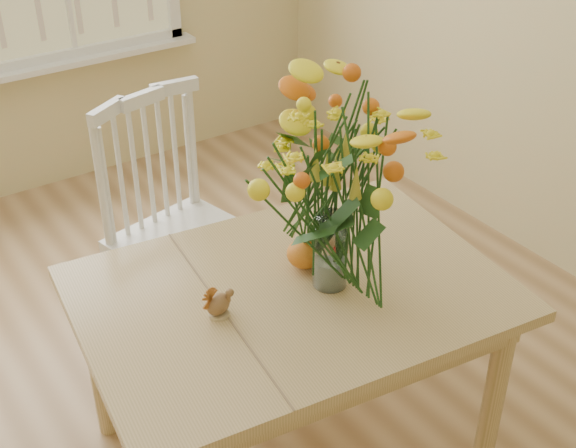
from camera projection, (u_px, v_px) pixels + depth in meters
dining_table at (292, 311)px, 2.39m from camera, size 1.38×1.06×0.68m
windsor_chair at (171, 217)px, 2.91m from camera, size 0.56×0.54×1.02m
flower_vase at (333, 182)px, 2.18m from camera, size 0.50×0.50×0.59m
pumpkin at (305, 255)px, 2.42m from camera, size 0.12×0.12×0.09m
turkey_figurine at (218, 304)px, 2.21m from camera, size 0.09×0.08×0.10m
dark_gourd at (320, 240)px, 2.51m from camera, size 0.13×0.10×0.06m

